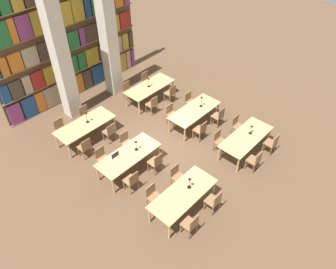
# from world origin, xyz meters

# --- Properties ---
(ground_plane) EXTENTS (40.00, 40.00, 0.00)m
(ground_plane) POSITION_xyz_m (0.00, 0.00, 0.00)
(ground_plane) COLOR brown
(bookshelf_bank) EXTENTS (7.17, 0.35, 5.50)m
(bookshelf_bank) POSITION_xyz_m (0.00, 5.55, 2.69)
(bookshelf_bank) COLOR brown
(bookshelf_bank) RESTS_ON ground_plane
(pillar_left) EXTENTS (0.58, 0.58, 6.00)m
(pillar_left) POSITION_xyz_m (-1.20, 4.35, 3.00)
(pillar_left) COLOR beige
(pillar_left) RESTS_ON ground_plane
(pillar_center) EXTENTS (0.58, 0.58, 6.00)m
(pillar_center) POSITION_xyz_m (1.20, 4.35, 3.00)
(pillar_center) COLOR beige
(pillar_center) RESTS_ON ground_plane
(reading_table_0) EXTENTS (2.37, 0.99, 0.77)m
(reading_table_0) POSITION_xyz_m (-1.79, -2.55, 0.70)
(reading_table_0) COLOR tan
(reading_table_0) RESTS_ON ground_plane
(chair_0) EXTENTS (0.42, 0.40, 0.89)m
(chair_0) POSITION_xyz_m (-2.34, -3.33, 0.49)
(chair_0) COLOR olive
(chair_0) RESTS_ON ground_plane
(chair_1) EXTENTS (0.42, 0.40, 0.89)m
(chair_1) POSITION_xyz_m (-2.34, -1.77, 0.49)
(chair_1) COLOR olive
(chair_1) RESTS_ON ground_plane
(chair_2) EXTENTS (0.42, 0.40, 0.89)m
(chair_2) POSITION_xyz_m (-1.19, -3.33, 0.49)
(chair_2) COLOR olive
(chair_2) RESTS_ON ground_plane
(chair_3) EXTENTS (0.42, 0.40, 0.89)m
(chair_3) POSITION_xyz_m (-1.19, -1.77, 0.49)
(chair_3) COLOR olive
(chair_3) RESTS_ON ground_plane
(desk_lamp_0) EXTENTS (0.14, 0.14, 0.45)m
(desk_lamp_0) POSITION_xyz_m (-1.48, -2.53, 1.07)
(desk_lamp_0) COLOR black
(desk_lamp_0) RESTS_ON reading_table_0
(reading_table_1) EXTENTS (2.37, 0.99, 0.77)m
(reading_table_1) POSITION_xyz_m (1.85, -2.54, 0.70)
(reading_table_1) COLOR tan
(reading_table_1) RESTS_ON ground_plane
(chair_4) EXTENTS (0.42, 0.40, 0.89)m
(chair_4) POSITION_xyz_m (1.25, -3.32, 0.49)
(chair_4) COLOR olive
(chair_4) RESTS_ON ground_plane
(chair_5) EXTENTS (0.42, 0.40, 0.89)m
(chair_5) POSITION_xyz_m (1.25, -1.76, 0.49)
(chair_5) COLOR olive
(chair_5) RESTS_ON ground_plane
(chair_6) EXTENTS (0.42, 0.40, 0.89)m
(chair_6) POSITION_xyz_m (2.47, -3.32, 0.49)
(chair_6) COLOR olive
(chair_6) RESTS_ON ground_plane
(chair_7) EXTENTS (0.42, 0.40, 0.89)m
(chair_7) POSITION_xyz_m (2.47, -1.76, 0.49)
(chair_7) COLOR olive
(chair_7) RESTS_ON ground_plane
(desk_lamp_1) EXTENTS (0.14, 0.14, 0.41)m
(desk_lamp_1) POSITION_xyz_m (2.09, -2.55, 1.04)
(desk_lamp_1) COLOR black
(desk_lamp_1) RESTS_ON reading_table_1
(reading_table_2) EXTENTS (2.37, 0.99, 0.77)m
(reading_table_2) POSITION_xyz_m (-1.79, 0.00, 0.70)
(reading_table_2) COLOR tan
(reading_table_2) RESTS_ON ground_plane
(chair_8) EXTENTS (0.42, 0.40, 0.89)m
(chair_8) POSITION_xyz_m (-2.38, -0.78, 0.49)
(chair_8) COLOR olive
(chair_8) RESTS_ON ground_plane
(chair_9) EXTENTS (0.42, 0.40, 0.89)m
(chair_9) POSITION_xyz_m (-2.38, 0.78, 0.49)
(chair_9) COLOR olive
(chair_9) RESTS_ON ground_plane
(chair_10) EXTENTS (0.42, 0.40, 0.89)m
(chair_10) POSITION_xyz_m (-1.21, -0.78, 0.49)
(chair_10) COLOR olive
(chair_10) RESTS_ON ground_plane
(chair_11) EXTENTS (0.42, 0.40, 0.89)m
(chair_11) POSITION_xyz_m (-1.21, 0.78, 0.49)
(chair_11) COLOR olive
(chair_11) RESTS_ON ground_plane
(desk_lamp_2) EXTENTS (0.14, 0.14, 0.44)m
(desk_lamp_2) POSITION_xyz_m (-1.43, -0.03, 1.06)
(desk_lamp_2) COLOR black
(desk_lamp_2) RESTS_ON reading_table_2
(laptop) EXTENTS (0.32, 0.22, 0.21)m
(laptop) POSITION_xyz_m (-2.19, 0.30, 0.81)
(laptop) COLOR silver
(laptop) RESTS_ON reading_table_2
(reading_table_3) EXTENTS (2.37, 0.99, 0.77)m
(reading_table_3) POSITION_xyz_m (1.82, -0.07, 0.70)
(reading_table_3) COLOR tan
(reading_table_3) RESTS_ON ground_plane
(chair_12) EXTENTS (0.42, 0.40, 0.89)m
(chair_12) POSITION_xyz_m (1.26, -0.85, 0.49)
(chair_12) COLOR olive
(chair_12) RESTS_ON ground_plane
(chair_13) EXTENTS (0.42, 0.40, 0.89)m
(chair_13) POSITION_xyz_m (1.26, 0.71, 0.49)
(chair_13) COLOR olive
(chair_13) RESTS_ON ground_plane
(chair_14) EXTENTS (0.42, 0.40, 0.89)m
(chair_14) POSITION_xyz_m (2.46, -0.85, 0.49)
(chair_14) COLOR olive
(chair_14) RESTS_ON ground_plane
(chair_15) EXTENTS (0.42, 0.40, 0.89)m
(chair_15) POSITION_xyz_m (2.46, 0.71, 0.49)
(chair_15) COLOR olive
(chair_15) RESTS_ON ground_plane
(desk_lamp_3) EXTENTS (0.14, 0.14, 0.50)m
(desk_lamp_3) POSITION_xyz_m (2.19, -0.11, 1.11)
(desk_lamp_3) COLOR black
(desk_lamp_3) RESTS_ON reading_table_3
(reading_table_4) EXTENTS (2.37, 0.99, 0.77)m
(reading_table_4) POSITION_xyz_m (-1.82, 2.49, 0.70)
(reading_table_4) COLOR tan
(reading_table_4) RESTS_ON ground_plane
(chair_16) EXTENTS (0.42, 0.40, 0.89)m
(chair_16) POSITION_xyz_m (-2.46, 1.71, 0.49)
(chair_16) COLOR olive
(chair_16) RESTS_ON ground_plane
(chair_17) EXTENTS (0.42, 0.40, 0.89)m
(chair_17) POSITION_xyz_m (-2.46, 3.27, 0.49)
(chair_17) COLOR olive
(chair_17) RESTS_ON ground_plane
(chair_18) EXTENTS (0.42, 0.40, 0.89)m
(chair_18) POSITION_xyz_m (-1.26, 1.71, 0.49)
(chair_18) COLOR olive
(chair_18) RESTS_ON ground_plane
(chair_19) EXTENTS (0.42, 0.40, 0.89)m
(chair_19) POSITION_xyz_m (-1.26, 3.27, 0.49)
(chair_19) COLOR olive
(chair_19) RESTS_ON ground_plane
(desk_lamp_4) EXTENTS (0.14, 0.14, 0.49)m
(desk_lamp_4) POSITION_xyz_m (-1.66, 2.53, 1.10)
(desk_lamp_4) COLOR black
(desk_lamp_4) RESTS_ON reading_table_4
(reading_table_5) EXTENTS (2.37, 0.99, 0.77)m
(reading_table_5) POSITION_xyz_m (1.81, 2.54, 0.70)
(reading_table_5) COLOR tan
(reading_table_5) RESTS_ON ground_plane
(chair_20) EXTENTS (0.42, 0.40, 0.89)m
(chair_20) POSITION_xyz_m (1.18, 1.76, 0.49)
(chair_20) COLOR olive
(chair_20) RESTS_ON ground_plane
(chair_21) EXTENTS (0.42, 0.40, 0.89)m
(chair_21) POSITION_xyz_m (1.18, 3.32, 0.49)
(chair_21) COLOR olive
(chair_21) RESTS_ON ground_plane
(chair_22) EXTENTS (0.42, 0.40, 0.89)m
(chair_22) POSITION_xyz_m (2.36, 1.76, 0.49)
(chair_22) COLOR olive
(chair_22) RESTS_ON ground_plane
(chair_23) EXTENTS (0.42, 0.40, 0.89)m
(chair_23) POSITION_xyz_m (2.36, 3.32, 0.49)
(chair_23) COLOR olive
(chair_23) RESTS_ON ground_plane
(desk_lamp_5) EXTENTS (0.14, 0.14, 0.46)m
(desk_lamp_5) POSITION_xyz_m (1.76, 2.55, 1.08)
(desk_lamp_5) COLOR black
(desk_lamp_5) RESTS_ON reading_table_5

